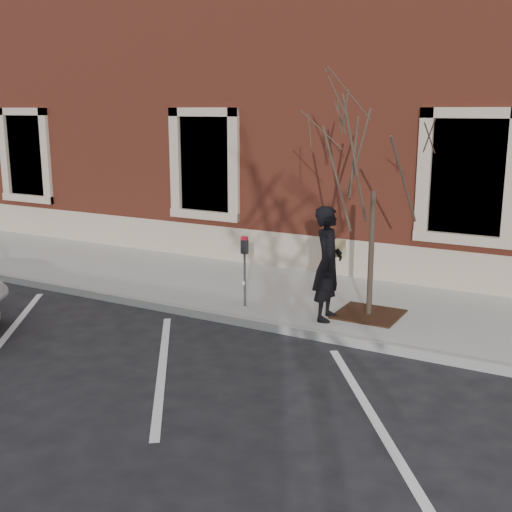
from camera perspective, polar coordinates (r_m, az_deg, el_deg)
The scene contains 9 objects.
ground at distance 11.27m, azimuth -1.50°, elevation -6.06°, with size 120.00×120.00×0.00m, color #28282B.
sidewalk_near at distance 12.71m, azimuth 2.54°, elevation -3.49°, with size 40.00×3.50×0.15m, color #B6B5AB.
curb_near at distance 11.21m, azimuth -1.63°, elevation -5.77°, with size 40.00×0.12×0.15m, color #9E9E99.
parking_stripes at distance 9.57m, azimuth -8.33°, elevation -9.73°, with size 28.00×4.40×0.01m, color silver, non-canonical shape.
building_civic at distance 17.76m, azimuth 11.65°, elevation 13.74°, with size 40.00×8.62×8.00m.
man at distance 10.86m, azimuth 6.42°, elevation -0.68°, with size 0.71×0.47×1.95m, color black.
parking_meter at distance 11.53m, azimuth -1.02°, elevation -0.19°, with size 0.12×0.09×1.29m.
tree_grate at distance 11.43m, azimuth 9.98°, elevation -5.11°, with size 1.08×1.08×0.03m, color #391D12.
sapling at distance 10.91m, azimuth 10.55°, elevation 8.81°, with size 2.38×2.38×3.97m.
Camera 1 is at (5.45, -9.16, 3.67)m, focal length 45.00 mm.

